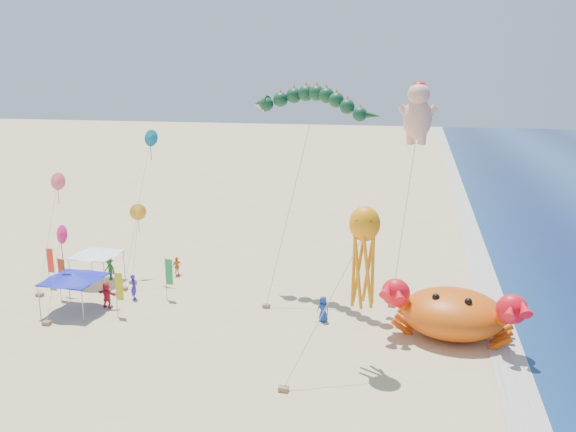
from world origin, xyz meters
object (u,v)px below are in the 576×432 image
object	(u,v)px
cherub_kite	(418,112)
canopy_blue	(73,276)
canopy_white	(96,252)
dragon_kite	(311,106)
octopus_kite	(363,249)
crab_inflatable	(453,312)

from	to	relation	value
cherub_kite	canopy_blue	world-z (taller)	cherub_kite
canopy_blue	canopy_white	size ratio (longest dim) A/B	1.10
cherub_kite	canopy_blue	distance (m)	26.22
dragon_kite	octopus_kite	xyz separation A→B (m)	(4.94, -10.30, -6.99)
cherub_kite	octopus_kite	world-z (taller)	cherub_kite
canopy_blue	octopus_kite	bearing A→B (deg)	-8.51
cherub_kite	crab_inflatable	bearing A→B (deg)	-68.56
octopus_kite	canopy_white	xyz separation A→B (m)	(-21.38, 8.24, -4.24)
canopy_white	cherub_kite	bearing A→B (deg)	8.53
crab_inflatable	octopus_kite	world-z (taller)	octopus_kite
octopus_kite	canopy_blue	bearing A→B (deg)	171.49
dragon_kite	canopy_white	xyz separation A→B (m)	(-16.44, -2.06, -11.23)
canopy_white	canopy_blue	bearing A→B (deg)	-73.83
cherub_kite	octopus_kite	bearing A→B (deg)	-101.18
octopus_kite	canopy_white	world-z (taller)	octopus_kite
crab_inflatable	cherub_kite	xyz separation A→B (m)	(-2.81, 7.15, 11.65)
cherub_kite	canopy_blue	xyz separation A→B (m)	(-22.18, -8.83, -10.83)
dragon_kite	canopy_blue	size ratio (longest dim) A/B	3.84
cherub_kite	canopy_white	world-z (taller)	cherub_kite
crab_inflatable	canopy_blue	xyz separation A→B (m)	(-24.99, -1.67, 0.82)
canopy_blue	crab_inflatable	bearing A→B (deg)	3.83
canopy_blue	canopy_white	bearing A→B (deg)	106.17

